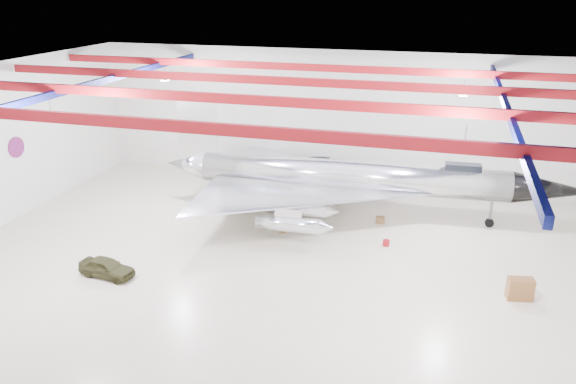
% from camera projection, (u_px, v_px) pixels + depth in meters
% --- Properties ---
extents(floor, '(40.00, 40.00, 0.00)m').
position_uv_depth(floor, '(277.00, 259.00, 34.46)').
color(floor, beige).
rests_on(floor, ground).
extents(wall_back, '(40.00, 0.00, 40.00)m').
position_uv_depth(wall_back, '(331.00, 118.00, 46.02)').
color(wall_back, silver).
rests_on(wall_back, floor).
extents(ceiling, '(40.00, 40.00, 0.00)m').
position_uv_depth(ceiling, '(276.00, 79.00, 30.60)').
color(ceiling, '#0A0F38').
rests_on(ceiling, wall_back).
extents(ceiling_structure, '(39.50, 29.50, 1.08)m').
position_uv_depth(ceiling_structure, '(276.00, 91.00, 30.83)').
color(ceiling_structure, maroon).
rests_on(ceiling_structure, ceiling).
extents(wall_roundel, '(0.10, 1.50, 1.50)m').
position_uv_depth(wall_roundel, '(16.00, 147.00, 39.69)').
color(wall_roundel, '#B21414').
rests_on(wall_roundel, wall_left).
extents(jet_aircraft, '(30.39, 18.38, 8.28)m').
position_uv_depth(jet_aircraft, '(350.00, 180.00, 40.05)').
color(jet_aircraft, silver).
rests_on(jet_aircraft, floor).
extents(jeep, '(3.45, 1.67, 1.14)m').
position_uv_depth(jeep, '(107.00, 267.00, 32.26)').
color(jeep, '#323119').
rests_on(jeep, floor).
extents(desk, '(1.44, 0.90, 1.23)m').
position_uv_depth(desk, '(520.00, 289.00, 29.91)').
color(desk, brown).
rests_on(desk, floor).
extents(crate_ply, '(0.68, 0.61, 0.40)m').
position_uv_depth(crate_ply, '(200.00, 213.00, 40.84)').
color(crate_ply, olive).
rests_on(crate_ply, floor).
extents(engine_drum, '(0.63, 0.63, 0.45)m').
position_uv_depth(engine_drum, '(296.00, 228.00, 38.28)').
color(engine_drum, '#59595B').
rests_on(engine_drum, floor).
extents(parts_bin, '(0.67, 0.57, 0.43)m').
position_uv_depth(parts_bin, '(380.00, 220.00, 39.60)').
color(parts_bin, olive).
rests_on(parts_bin, floor).
extents(crate_small, '(0.44, 0.39, 0.26)m').
position_uv_depth(crate_small, '(226.00, 211.00, 41.27)').
color(crate_small, '#59595B').
rests_on(crate_small, floor).
extents(tool_chest, '(0.52, 0.52, 0.39)m').
position_uv_depth(tool_chest, '(386.00, 243.00, 36.15)').
color(tool_chest, maroon).
rests_on(tool_chest, floor).
extents(oil_barrel, '(0.57, 0.50, 0.34)m').
position_uv_depth(oil_barrel, '(282.00, 230.00, 38.12)').
color(oil_barrel, olive).
rests_on(oil_barrel, floor).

